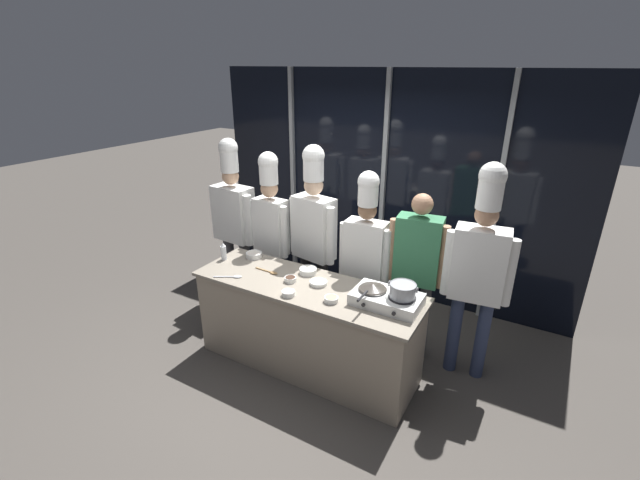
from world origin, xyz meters
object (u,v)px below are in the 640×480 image
at_px(stock_pot, 403,290).
at_px(chef_head, 233,214).
at_px(person_guest, 417,262).
at_px(portable_stove, 387,299).
at_px(prep_bowl_mushrooms, 331,299).
at_px(prep_bowl_onion, 254,255).
at_px(prep_bowl_garlic, 308,270).
at_px(chef_sous, 271,222).
at_px(prep_bowl_soy_glaze, 290,279).
at_px(chef_line, 314,227).
at_px(frying_pan, 372,287).
at_px(prep_bowl_shrimp, 288,293).
at_px(serving_spoon_slotted, 234,277).
at_px(chef_pastry, 365,249).
at_px(prep_bowl_ginger, 318,282).
at_px(squeeze_bottle_clear, 224,251).
at_px(chef_apprentice, 479,262).
at_px(serving_spoon_solid, 271,272).

xyz_separation_m(stock_pot, chef_head, (-2.30, 0.63, 0.06)).
bearing_deg(person_guest, chef_head, -6.74).
relative_size(portable_stove, prep_bowl_mushrooms, 4.55).
bearing_deg(chef_head, prep_bowl_onion, 149.43).
relative_size(prep_bowl_garlic, chef_sous, 0.09).
relative_size(prep_bowl_soy_glaze, chef_line, 0.06).
bearing_deg(frying_pan, portable_stove, 1.89).
bearing_deg(prep_bowl_shrimp, prep_bowl_mushrooms, 14.51).
relative_size(portable_stove, prep_bowl_garlic, 3.37).
xyz_separation_m(chef_head, chef_line, (1.10, -0.01, 0.05)).
height_order(serving_spoon_slotted, chef_pastry, chef_pastry).
distance_m(prep_bowl_soy_glaze, chef_head, 1.45).
bearing_deg(prep_bowl_shrimp, prep_bowl_ginger, 67.24).
bearing_deg(prep_bowl_shrimp, frying_pan, 23.11).
distance_m(chef_head, chef_pastry, 1.72).
bearing_deg(chef_pastry, portable_stove, 126.53).
bearing_deg(portable_stove, prep_bowl_ginger, 178.71).
height_order(stock_pot, chef_sous, chef_sous).
height_order(prep_bowl_ginger, prep_bowl_shrimp, prep_bowl_shrimp).
bearing_deg(prep_bowl_ginger, squeeze_bottle_clear, -179.12).
height_order(prep_bowl_shrimp, chef_pastry, chef_pastry).
bearing_deg(portable_stove, stock_pot, 0.10).
bearing_deg(chef_pastry, frying_pan, 117.29).
bearing_deg(chef_apprentice, prep_bowl_soy_glaze, 17.57).
height_order(stock_pot, chef_line, chef_line).
relative_size(stock_pot, prep_bowl_ginger, 1.50).
distance_m(prep_bowl_garlic, prep_bowl_mushrooms, 0.56).
bearing_deg(prep_bowl_mushrooms, prep_bowl_soy_glaze, 165.69).
distance_m(chef_head, chef_sous, 0.60).
xyz_separation_m(prep_bowl_garlic, chef_line, (-0.21, 0.46, 0.25)).
bearing_deg(prep_bowl_garlic, squeeze_bottle_clear, -169.91).
height_order(serving_spoon_slotted, person_guest, person_guest).
distance_m(stock_pot, prep_bowl_mushrooms, 0.60).
bearing_deg(chef_line, chef_apprentice, -170.15).
bearing_deg(person_guest, stock_pot, 91.17).
height_order(squeeze_bottle_clear, prep_bowl_shrimp, squeeze_bottle_clear).
bearing_deg(portable_stove, person_guest, 86.01).
bearing_deg(chef_line, person_guest, -169.25).
distance_m(serving_spoon_slotted, chef_sous, 0.87).
bearing_deg(prep_bowl_ginger, person_guest, 40.97).
distance_m(serving_spoon_solid, chef_line, 0.70).
xyz_separation_m(prep_bowl_onion, chef_sous, (-0.04, 0.37, 0.23)).
height_order(prep_bowl_garlic, serving_spoon_solid, prep_bowl_garlic).
bearing_deg(stock_pot, person_guest, 97.82).
height_order(prep_bowl_shrimp, chef_apprentice, chef_apprentice).
height_order(frying_pan, chef_line, chef_line).
bearing_deg(person_guest, portable_stove, 79.37).
bearing_deg(serving_spoon_solid, chef_apprentice, 19.17).
xyz_separation_m(portable_stove, prep_bowl_ginger, (-0.66, 0.01, -0.03)).
bearing_deg(chef_apprentice, stock_pot, 46.35).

